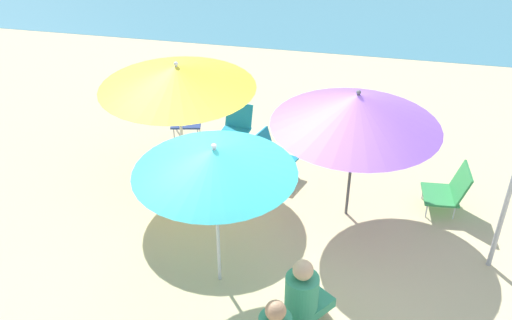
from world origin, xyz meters
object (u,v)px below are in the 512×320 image
beach_chair_d (237,124)px  umbrella_teal (215,161)px  umbrella_yellow (177,77)px  umbrella_purple (357,110)px  person_b (305,293)px  beach_chair_b (450,189)px  beach_chair_a (187,117)px  beach_chair_c (270,154)px

beach_chair_d → umbrella_teal: bearing=16.1°
umbrella_yellow → umbrella_teal: bearing=-61.8°
umbrella_yellow → umbrella_purple: size_ratio=1.00×
umbrella_yellow → umbrella_purple: bearing=-8.1°
umbrella_purple → person_b: (-0.32, -2.08, -1.12)m
beach_chair_b → beach_chair_a: bearing=-21.8°
umbrella_yellow → umbrella_teal: umbrella_yellow is taller
beach_chair_c → beach_chair_d: bearing=148.4°
umbrella_purple → beach_chair_a: 3.49m
beach_chair_b → person_b: bearing=51.4°
umbrella_teal → beach_chair_b: size_ratio=2.81×
beach_chair_b → beach_chair_c: size_ratio=0.96×
umbrella_teal → person_b: size_ratio=1.98×
beach_chair_a → person_b: (2.45, -3.76, 0.17)m
umbrella_teal → beach_chair_a: size_ratio=3.28×
umbrella_purple → beach_chair_c: 1.88m
umbrella_yellow → umbrella_purple: 2.44m
umbrella_purple → beach_chair_a: (-2.78, 1.68, -1.29)m
umbrella_teal → beach_chair_b: umbrella_teal is taller
umbrella_yellow → beach_chair_c: bearing=17.8°
umbrella_purple → person_b: umbrella_purple is taller
umbrella_teal → person_b: bearing=-25.8°
umbrella_yellow → person_b: (2.09, -2.42, -1.19)m
beach_chair_b → beach_chair_c: 2.57m
beach_chair_c → beach_chair_d: size_ratio=1.15×
beach_chair_a → beach_chair_b: beach_chair_b is taller
beach_chair_a → person_b: person_b is taller
umbrella_yellow → person_b: size_ratio=2.24×
beach_chair_c → beach_chair_a: bearing=168.3°
beach_chair_a → beach_chair_c: 1.85m
beach_chair_b → umbrella_purple: bearing=10.9°
beach_chair_d → umbrella_yellow: bearing=-15.1°
beach_chair_b → person_b: person_b is taller
umbrella_teal → beach_chair_c: (0.20, 2.30, -1.33)m
umbrella_yellow → beach_chair_c: 1.84m
umbrella_yellow → beach_chair_a: (-0.37, 1.34, -1.36)m
beach_chair_b → beach_chair_d: (-3.26, 1.24, -0.03)m
beach_chair_d → beach_chair_b: bearing=76.0°
umbrella_teal → beach_chair_c: size_ratio=2.69×
umbrella_yellow → umbrella_teal: size_ratio=1.13×
beach_chair_b → beach_chair_d: beach_chair_b is taller
umbrella_purple → beach_chair_c: size_ratio=3.05×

